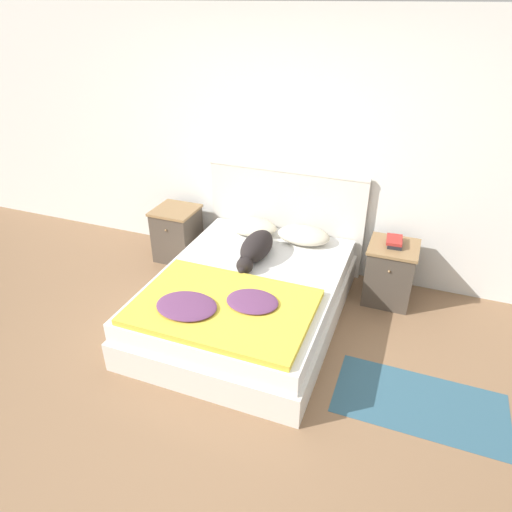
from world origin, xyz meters
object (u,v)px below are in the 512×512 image
Objects in this scene: pillow_right at (304,235)px; dog at (256,248)px; book_stack at (395,242)px; nightstand_right at (390,273)px; pillow_left at (252,227)px; nightstand_left at (177,233)px; bed at (248,298)px.

dog reaches higher than pillow_right.
dog is 3.36× the size of book_stack.
dog reaches higher than nightstand_right.
book_stack is at bearing 105.69° from nightstand_right.
pillow_right is 0.58m from dog.
nightstand_right reaches higher than pillow_right.
book_stack reaches higher than pillow_left.
nightstand_right is 1.45m from pillow_left.
nightstand_left is 1.21m from dog.
book_stack is (0.87, -0.03, 0.11)m from pillow_right.
pillow_right is at bearing 71.22° from bed.
bed is 3.96× the size of pillow_right.
book_stack reaches higher than pillow_right.
bed is 0.47m from dog.
book_stack is at bearing 0.37° from nightstand_left.
bed is 9.30× the size of book_stack.
dog is 1.28m from book_stack.
pillow_right is at bearing 178.04° from book_stack.
nightstand_left is 2.30m from nightstand_right.
bed is 1.45m from book_stack.
bed is at bearing -145.67° from book_stack.
bed is at bearing -108.78° from pillow_right.
dog is at bearing 98.30° from bed.
pillow_right is at bearing 0.00° from pillow_left.
pillow_right is (-0.88, 0.04, 0.22)m from nightstand_right.
pillow_left is 1.00× the size of pillow_right.
nightstand_left is 1.12× the size of pillow_left.
nightstand_right is at bearing -74.31° from book_stack.
pillow_right is at bearing 1.79° from nightstand_left.
nightstand_right reaches higher than pillow_left.
pillow_left is at bearing 178.21° from nightstand_right.
book_stack reaches higher than nightstand_left.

